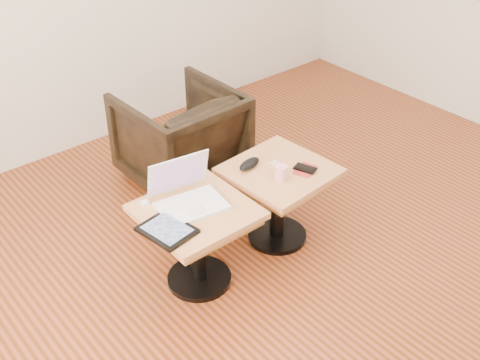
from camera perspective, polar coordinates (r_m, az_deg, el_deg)
room_shell at (r=2.50m, az=11.45°, el=12.05°), size 4.52×4.52×2.71m
side_table_left at (r=3.06m, az=-4.11°, el=-4.55°), size 0.53×0.53×0.48m
side_table_right at (r=3.35m, az=3.72°, el=-0.65°), size 0.56×0.56×0.48m
laptop at (r=3.00m, az=-5.03°, el=-1.47°), size 0.37×0.33×0.23m
tablet at (r=2.85m, az=-6.93°, el=-4.73°), size 0.23×0.28×0.02m
charging_adapter at (r=3.03m, az=-9.01°, el=-2.22°), size 0.04×0.04×0.02m
glasses_case at (r=3.27m, az=0.89°, el=1.53°), size 0.16×0.09×0.05m
striped_cup at (r=3.17m, az=3.90°, el=0.67°), size 0.09×0.09×0.09m
earbuds_tangle at (r=3.33m, az=3.24°, el=1.67°), size 0.07×0.04×0.01m
phone_on_sleeve at (r=3.28m, az=6.20°, el=1.04°), size 0.16×0.13×0.02m
armchair at (r=3.92m, az=-5.65°, el=4.08°), size 0.69×0.71×0.63m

